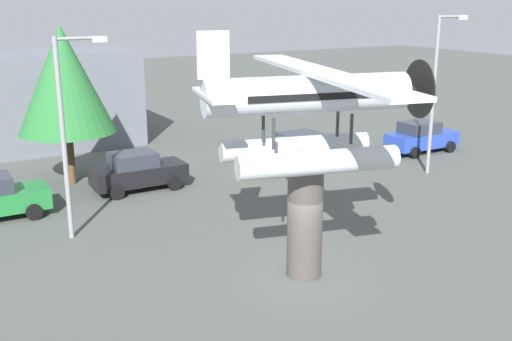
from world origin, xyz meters
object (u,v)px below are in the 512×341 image
at_px(car_far_white, 302,149).
at_px(tree_east, 64,80).
at_px(display_pedestal, 305,221).
at_px(streetlight_primary, 68,123).
at_px(floatplane_monument, 312,110).
at_px(car_distant_blue, 421,137).
at_px(car_mid_black, 138,171).
at_px(streetlight_secondary, 437,83).

xyz_separation_m(car_far_white, tree_east, (-11.17, 2.77, 4.00)).
distance_m(display_pedestal, car_far_white, 13.15).
distance_m(streetlight_primary, tree_east, 6.98).
relative_size(floatplane_monument, car_distant_blue, 2.47).
height_order(display_pedestal, car_far_white, display_pedestal).
distance_m(display_pedestal, car_mid_black, 11.28).
bearing_deg(tree_east, floatplane_monument, -73.90).
height_order(display_pedestal, floatplane_monument, floatplane_monument).
height_order(floatplane_monument, streetlight_secondary, streetlight_secondary).
height_order(car_far_white, car_distant_blue, same).
distance_m(display_pedestal, streetlight_primary, 9.02).
distance_m(car_distant_blue, streetlight_secondary, 5.54).
xyz_separation_m(display_pedestal, floatplane_monument, (0.13, -0.03, 3.47)).
height_order(floatplane_monument, streetlight_primary, floatplane_monument).
relative_size(streetlight_primary, streetlight_secondary, 0.94).
xyz_separation_m(streetlight_primary, streetlight_secondary, (17.51, -0.33, 0.24)).
bearing_deg(car_mid_black, car_distant_blue, -4.59).
bearing_deg(streetlight_primary, car_far_white, 17.55).
xyz_separation_m(floatplane_monument, streetlight_primary, (-5.47, 6.88, -1.04)).
bearing_deg(car_distant_blue, car_mid_black, 175.41).
relative_size(floatplane_monument, streetlight_secondary, 1.35).
xyz_separation_m(car_mid_black, tree_east, (-2.35, 2.49, 4.00)).
xyz_separation_m(car_distant_blue, streetlight_secondary, (-2.60, -3.32, 3.59)).
distance_m(floatplane_monument, streetlight_primary, 8.85).
relative_size(display_pedestal, tree_east, 0.49).
xyz_separation_m(car_far_white, streetlight_secondary, (4.81, -4.34, 3.59)).
bearing_deg(car_far_white, floatplane_monument, -123.54).
distance_m(display_pedestal, car_distant_blue, 17.77).
bearing_deg(floatplane_monument, car_distant_blue, 47.89).
xyz_separation_m(display_pedestal, tree_east, (-3.82, 13.64, 3.08)).
bearing_deg(streetlight_secondary, tree_east, 156.01).
height_order(display_pedestal, streetlight_primary, streetlight_primary).
distance_m(car_distant_blue, tree_east, 19.38).
xyz_separation_m(car_mid_black, car_far_white, (8.82, -0.28, 0.00)).
bearing_deg(tree_east, car_distant_blue, -11.53).
relative_size(display_pedestal, streetlight_secondary, 0.47).
bearing_deg(car_distant_blue, display_pedestal, -146.30).
distance_m(floatplane_monument, car_distant_blue, 18.19).
height_order(display_pedestal, tree_east, tree_east).
bearing_deg(tree_east, car_far_white, -13.93).
xyz_separation_m(display_pedestal, car_mid_black, (-1.47, 11.15, -0.92)).
xyz_separation_m(floatplane_monument, car_distant_blue, (14.64, 9.88, -4.39)).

